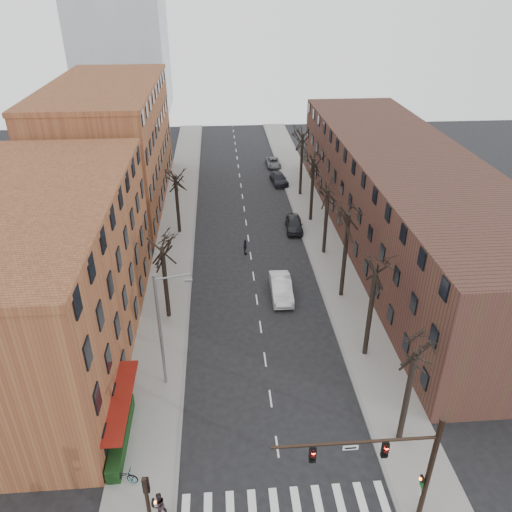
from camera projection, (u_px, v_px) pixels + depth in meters
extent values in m
plane|color=black|center=(286.00, 507.00, 27.00)|extent=(160.00, 160.00, 0.00)
cube|color=gray|center=(177.00, 228.00, 56.87)|extent=(4.00, 90.00, 0.15)
cube|color=gray|center=(315.00, 223.00, 57.95)|extent=(4.00, 90.00, 0.15)
cube|color=brown|center=(42.00, 279.00, 36.04)|extent=(12.00, 26.00, 12.00)
cube|color=brown|center=(111.00, 147.00, 60.79)|extent=(12.00, 28.00, 14.00)
cube|color=#452B20|center=(403.00, 199.00, 51.73)|extent=(12.00, 50.00, 10.00)
cube|color=maroon|center=(126.00, 430.00, 31.59)|extent=(1.20, 7.00, 0.15)
cube|color=black|center=(121.00, 436.00, 30.39)|extent=(0.80, 6.00, 1.00)
cylinder|color=black|center=(430.00, 470.00, 24.84)|extent=(0.28, 0.28, 7.20)
cylinder|color=black|center=(355.00, 442.00, 23.40)|extent=(8.00, 0.16, 0.16)
cube|color=black|center=(385.00, 450.00, 23.82)|extent=(0.32, 0.22, 0.95)
cube|color=black|center=(313.00, 454.00, 23.58)|extent=(0.32, 0.22, 0.95)
cube|color=silver|center=(351.00, 448.00, 23.55)|extent=(0.75, 0.04, 0.28)
cube|color=black|center=(422.00, 479.00, 25.11)|extent=(0.12, 0.30, 0.30)
cylinder|color=black|center=(149.00, 508.00, 24.58)|extent=(0.20, 0.20, 4.40)
cube|color=black|center=(146.00, 485.00, 24.01)|extent=(0.32, 0.22, 0.95)
cube|color=black|center=(153.00, 503.00, 24.40)|extent=(0.12, 0.30, 0.30)
cylinder|color=slate|center=(160.00, 333.00, 33.02)|extent=(0.20, 0.20, 9.00)
cylinder|color=slate|center=(172.00, 277.00, 30.99)|extent=(2.39, 0.12, 0.46)
cube|color=slate|center=(188.00, 280.00, 31.20)|extent=(0.50, 0.22, 0.14)
imported|color=silver|center=(281.00, 288.00, 44.48)|extent=(1.84, 5.13, 1.68)
imported|color=black|center=(294.00, 224.00, 56.20)|extent=(2.09, 4.63, 1.54)
imported|color=black|center=(279.00, 179.00, 69.11)|extent=(2.45, 5.02, 1.40)
imported|color=slate|center=(273.00, 163.00, 75.38)|extent=(2.15, 4.42, 1.21)
imported|color=black|center=(159.00, 504.00, 26.12)|extent=(0.96, 0.91, 1.56)
imported|color=black|center=(245.00, 247.00, 51.27)|extent=(0.46, 1.00, 1.67)
imported|color=gray|center=(121.00, 475.00, 27.99)|extent=(2.07, 1.14, 1.03)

